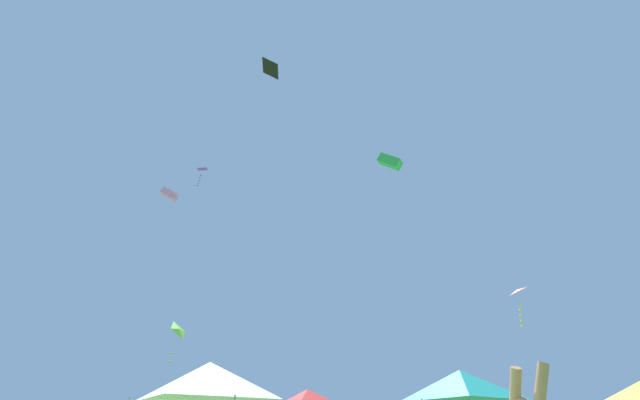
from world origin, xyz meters
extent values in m
cylinder|color=#9E704C|center=(1.68, 0.18, 1.85)|extent=(0.25, 0.42, 0.64)
cylinder|color=#9E704C|center=(1.92, -0.01, 1.87)|extent=(0.35, 0.24, 0.66)
pyramid|color=teal|center=(2.27, 13.89, 3.27)|extent=(3.60, 3.60, 1.15)
pyramid|color=white|center=(-5.11, 6.29, 2.80)|extent=(3.08, 3.08, 0.99)
pyramid|color=black|center=(-7.85, 16.77, 25.56)|extent=(1.50, 1.69, 0.70)
pyramid|color=#75D138|center=(-17.12, 25.72, 8.77)|extent=(1.38, 1.35, 1.20)
sphere|color=#75D138|center=(-17.23, 25.61, 7.54)|extent=(0.18, 0.18, 0.18)
sphere|color=#75D138|center=(-17.28, 25.47, 6.95)|extent=(0.18, 0.18, 0.18)
sphere|color=#75D138|center=(-17.33, 25.33, 6.36)|extent=(0.18, 0.18, 0.18)
cone|color=pink|center=(7.63, 24.52, 9.98)|extent=(1.72, 1.76, 0.72)
sphere|color=yellow|center=(7.60, 24.60, 9.08)|extent=(0.17, 0.17, 0.17)
sphere|color=yellow|center=(7.57, 24.68, 8.74)|extent=(0.17, 0.17, 0.17)
sphere|color=yellow|center=(7.55, 24.76, 8.40)|extent=(0.17, 0.17, 0.17)
sphere|color=yellow|center=(7.52, 24.84, 8.06)|extent=(0.17, 0.17, 0.17)
sphere|color=yellow|center=(7.50, 24.92, 7.72)|extent=(0.17, 0.17, 0.17)
cube|color=pink|center=(-16.46, 20.08, 17.61)|extent=(1.43, 0.82, 1.06)
pyramid|color=purple|center=(-15.46, 22.54, 21.34)|extent=(0.96, 1.11, 0.42)
sphere|color=blue|center=(-15.51, 22.57, 20.69)|extent=(0.11, 0.11, 0.11)
sphere|color=blue|center=(-15.56, 22.60, 20.46)|extent=(0.11, 0.11, 0.11)
sphere|color=blue|center=(-15.61, 22.62, 20.23)|extent=(0.11, 0.11, 0.11)
sphere|color=blue|center=(-15.67, 22.64, 20.00)|extent=(0.11, 0.11, 0.11)
sphere|color=blue|center=(-15.72, 22.66, 19.78)|extent=(0.11, 0.11, 0.11)
cube|color=green|center=(0.24, 14.90, 14.94)|extent=(1.47, 0.92, 1.21)
camera|label=1|loc=(0.57, -5.80, 1.42)|focal=24.56mm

